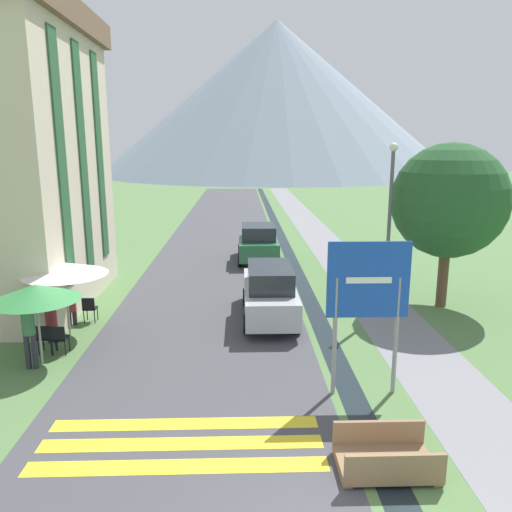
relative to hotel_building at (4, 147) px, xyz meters
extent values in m
plane|color=#517542|center=(9.39, 8.00, -5.57)|extent=(160.00, 160.00, 0.00)
cube|color=#424247|center=(6.89, 18.00, -5.56)|extent=(6.40, 60.00, 0.01)
cube|color=slate|center=(12.99, 18.00, -5.56)|extent=(2.20, 60.00, 0.01)
cube|color=black|center=(10.59, 18.00, -5.56)|extent=(0.60, 60.00, 0.00)
cube|color=yellow|center=(6.89, -9.76, -5.56)|extent=(5.44, 0.44, 0.01)
cube|color=yellow|center=(6.89, -9.06, -5.56)|extent=(5.44, 0.44, 0.01)
cube|color=yellow|center=(6.89, -8.36, -5.56)|extent=(5.44, 0.44, 0.01)
cone|color=gray|center=(15.18, 83.44, 8.83)|extent=(68.53, 68.53, 28.79)
cube|color=beige|center=(-0.01, 0.00, -0.43)|extent=(5.24, 7.65, 10.26)
cube|color=#285633|center=(2.64, -2.10, -0.43)|extent=(0.06, 0.70, 7.70)
cube|color=#285633|center=(2.64, 0.00, -0.43)|extent=(0.06, 0.70, 7.70)
cube|color=#285633|center=(2.64, 2.10, -0.43)|extent=(0.06, 0.70, 7.70)
cylinder|color=gray|center=(10.17, -7.12, -4.18)|extent=(0.10, 0.10, 2.77)
cylinder|color=gray|center=(11.57, -7.12, -4.18)|extent=(0.10, 0.10, 2.77)
cube|color=#1947B7|center=(10.87, -7.14, -2.85)|extent=(1.84, 0.05, 1.73)
cube|color=white|center=(10.87, -7.17, -2.85)|extent=(1.01, 0.02, 0.14)
cube|color=#846647|center=(10.59, -9.95, -5.43)|extent=(1.70, 1.10, 0.12)
cube|color=#846647|center=(10.59, -10.46, -5.14)|extent=(1.70, 0.08, 0.45)
cube|color=#846647|center=(10.59, -9.44, -5.14)|extent=(1.70, 0.08, 0.45)
cube|color=#846647|center=(9.82, -9.95, -5.53)|extent=(0.16, 0.99, 0.08)
cube|color=#846647|center=(11.36, -9.95, -5.53)|extent=(0.16, 0.99, 0.08)
cube|color=#B2B2B7|center=(8.99, -1.92, -4.85)|extent=(1.64, 4.48, 0.84)
cube|color=#23282D|center=(8.99, -2.14, -4.09)|extent=(1.39, 2.46, 0.68)
cylinder|color=black|center=(8.21, -0.53, -5.27)|extent=(0.18, 0.60, 0.60)
cylinder|color=black|center=(9.77, -0.53, -5.27)|extent=(0.18, 0.60, 0.60)
cylinder|color=black|center=(8.21, -3.31, -5.27)|extent=(0.18, 0.60, 0.60)
cylinder|color=black|center=(9.77, -3.31, -5.27)|extent=(0.18, 0.60, 0.60)
cube|color=#28663D|center=(8.92, 6.41, -4.85)|extent=(1.88, 3.86, 0.84)
cube|color=#23282D|center=(8.92, 6.22, -4.09)|extent=(1.60, 2.12, 0.68)
cylinder|color=black|center=(8.02, 7.60, -5.27)|extent=(0.18, 0.60, 0.60)
cylinder|color=black|center=(9.81, 7.60, -5.27)|extent=(0.18, 0.60, 0.60)
cylinder|color=black|center=(8.02, 5.21, -5.27)|extent=(0.18, 0.60, 0.60)
cylinder|color=black|center=(9.81, 5.21, -5.27)|extent=(0.18, 0.60, 0.60)
cube|color=black|center=(3.17, -2.12, -5.12)|extent=(0.40, 0.40, 0.04)
cube|color=black|center=(3.17, -2.30, -4.92)|extent=(0.40, 0.04, 0.40)
cylinder|color=black|center=(3.00, -1.95, -5.34)|extent=(0.03, 0.03, 0.45)
cylinder|color=black|center=(3.34, -1.95, -5.34)|extent=(0.03, 0.03, 0.45)
cylinder|color=black|center=(3.00, -2.29, -5.34)|extent=(0.03, 0.03, 0.45)
cylinder|color=black|center=(3.34, -2.29, -5.34)|extent=(0.03, 0.03, 0.45)
cube|color=black|center=(2.70, -4.61, -5.12)|extent=(0.40, 0.40, 0.04)
cube|color=black|center=(2.70, -4.79, -4.92)|extent=(0.40, 0.04, 0.40)
cylinder|color=black|center=(2.53, -4.44, -5.34)|extent=(0.03, 0.03, 0.45)
cylinder|color=black|center=(2.87, -4.44, -5.34)|extent=(0.03, 0.03, 0.45)
cylinder|color=black|center=(2.53, -4.78, -5.34)|extent=(0.03, 0.03, 0.45)
cylinder|color=black|center=(2.87, -4.78, -5.34)|extent=(0.03, 0.03, 0.45)
cube|color=black|center=(3.10, -4.67, -5.12)|extent=(0.40, 0.40, 0.04)
cube|color=black|center=(3.10, -4.85, -4.92)|extent=(0.40, 0.04, 0.40)
cylinder|color=black|center=(2.93, -4.50, -5.34)|extent=(0.03, 0.03, 0.45)
cylinder|color=black|center=(3.27, -4.50, -5.34)|extent=(0.03, 0.03, 0.45)
cylinder|color=black|center=(2.93, -4.84, -5.34)|extent=(0.03, 0.03, 0.45)
cylinder|color=black|center=(3.27, -4.84, -5.34)|extent=(0.03, 0.03, 0.45)
cylinder|color=#B7B2A8|center=(2.80, -5.27, -4.55)|extent=(0.06, 0.06, 2.04)
cone|color=#338442|center=(2.80, -5.27, -3.62)|extent=(2.24, 2.24, 0.41)
cylinder|color=#B7B2A8|center=(2.87, -3.26, -4.48)|extent=(0.06, 0.06, 2.16)
cone|color=silver|center=(2.87, -3.26, -3.50)|extent=(2.48, 2.48, 0.36)
cylinder|color=#282833|center=(2.59, -5.59, -5.10)|extent=(0.14, 0.14, 0.93)
cylinder|color=#282833|center=(2.77, -5.59, -5.10)|extent=(0.14, 0.14, 0.93)
cylinder|color=#386B47|center=(2.68, -5.59, -4.33)|extent=(0.32, 0.32, 0.61)
sphere|color=#9E755B|center=(2.68, -5.59, -3.92)|extent=(0.22, 0.22, 0.22)
cylinder|color=#282833|center=(2.49, -3.87, -5.34)|extent=(0.14, 0.14, 0.46)
cylinder|color=#282833|center=(2.67, -3.87, -5.34)|extent=(0.14, 0.14, 0.46)
cylinder|color=maroon|center=(2.58, -3.87, -4.81)|extent=(0.32, 0.32, 0.59)
sphere|color=tan|center=(2.58, -3.87, -4.42)|extent=(0.22, 0.22, 0.22)
cylinder|color=#282833|center=(2.57, -2.41, -5.34)|extent=(0.14, 0.14, 0.46)
cylinder|color=#282833|center=(2.75, -2.41, -5.34)|extent=(0.14, 0.14, 0.46)
cylinder|color=maroon|center=(2.66, -2.41, -4.84)|extent=(0.32, 0.32, 0.52)
sphere|color=beige|center=(2.66, -2.41, -4.48)|extent=(0.22, 0.22, 0.22)
cylinder|color=#515156|center=(12.97, -1.53, -2.85)|extent=(0.12, 0.12, 5.43)
sphere|color=silver|center=(12.97, -1.53, -0.01)|extent=(0.28, 0.28, 0.28)
cylinder|color=brown|center=(15.19, -0.87, -4.52)|extent=(0.36, 0.36, 2.10)
sphere|color=#235128|center=(15.19, -0.87, -1.80)|extent=(3.92, 3.92, 3.92)
camera|label=1|loc=(8.06, -17.67, 0.07)|focal=35.00mm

